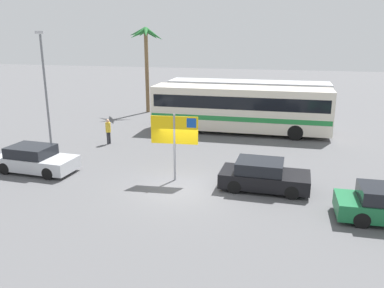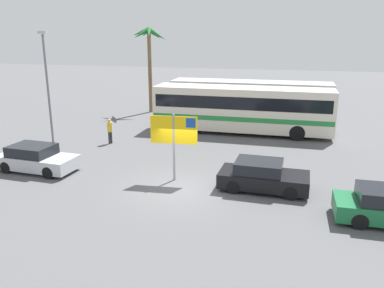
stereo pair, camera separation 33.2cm
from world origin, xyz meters
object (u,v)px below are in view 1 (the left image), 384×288
Objects in this scene: car_silver at (35,159)px; bus_front_coach at (240,107)px; bus_rear_coach at (247,99)px; ferry_sign at (175,133)px; pedestrian_by_bus at (108,130)px; car_black at (263,176)px.

bus_front_coach is at bearing 52.49° from car_silver.
bus_rear_coach is 13.60m from ferry_sign.
ferry_sign is at bearing -27.88° from pedestrian_by_bus.
ferry_sign is at bearing 7.35° from car_silver.
car_silver is 1.04× the size of car_black.
car_silver is at bearing -90.93° from pedestrian_by_bus.
bus_front_coach is 13.81m from car_silver.
car_black is 2.49× the size of pedestrian_by_bus.
bus_front_coach is 3.79× the size of ferry_sign.
pedestrian_by_bus is (-7.81, -8.35, -0.85)m from bus_rear_coach.
car_silver is at bearing -131.18° from bus_front_coach.
car_black is at bearing -14.56° from pedestrian_by_bus.
car_black is at bearing -77.45° from bus_front_coach.
ferry_sign reaches higher than bus_front_coach.
ferry_sign is 0.77× the size of car_silver.
car_silver is 2.60× the size of pedestrian_by_bus.
bus_front_coach is 10.36m from car_black.
bus_front_coach reaches higher than car_black.
ferry_sign is 7.84m from pedestrian_by_bus.
bus_front_coach is 7.62× the size of pedestrian_by_bus.
car_silver is at bearing -176.49° from car_black.
ferry_sign is (-2.01, -13.43, 0.54)m from bus_rear_coach.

